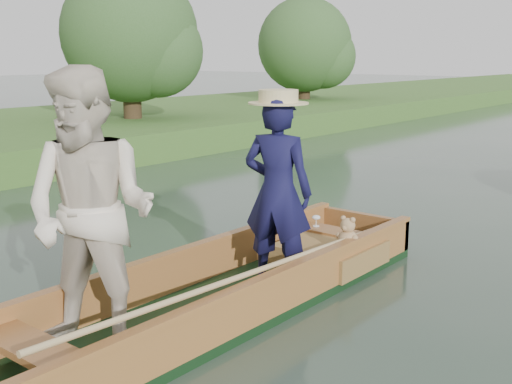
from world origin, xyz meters
The scene contains 2 objects.
ground centered at (0.00, 0.00, 0.00)m, with size 120.00×120.00×0.00m, color #283D30.
punt centered at (-0.01, -0.31, 0.74)m, with size 1.25×5.00×2.06m.
Camera 1 is at (3.45, -3.62, 2.12)m, focal length 45.00 mm.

